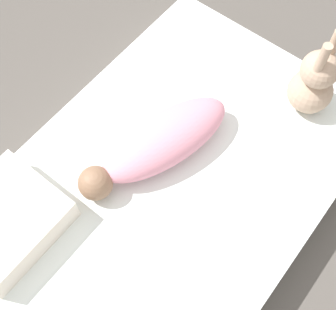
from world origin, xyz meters
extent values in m
plane|color=#514C47|center=(0.00, 0.00, 0.00)|extent=(12.00, 12.00, 0.00)
cube|color=white|center=(0.00, 0.00, 0.07)|extent=(1.43, 0.97, 0.15)
ellipsoid|color=pink|center=(0.07, 0.08, 0.21)|extent=(0.53, 0.33, 0.13)
sphere|color=#89664C|center=(-0.19, 0.16, 0.20)|extent=(0.12, 0.12, 0.12)
cube|color=white|center=(-0.47, 0.30, 0.20)|extent=(0.35, 0.31, 0.10)
sphere|color=tan|center=(0.54, -0.21, 0.23)|extent=(0.16, 0.16, 0.16)
sphere|color=tan|center=(0.54, -0.21, 0.35)|extent=(0.13, 0.13, 0.13)
cylinder|color=tan|center=(0.50, -0.21, 0.45)|extent=(0.03, 0.03, 0.11)
cylinder|color=tan|center=(0.58, -0.21, 0.45)|extent=(0.03, 0.03, 0.11)
camera|label=1|loc=(-0.54, -0.41, 1.60)|focal=50.00mm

